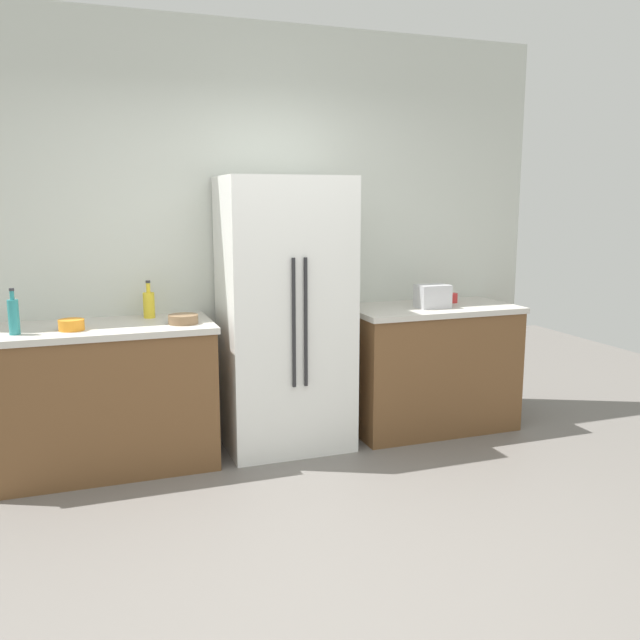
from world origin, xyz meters
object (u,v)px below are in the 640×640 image
(cup_a, at_px, (453,298))
(bowl_a, at_px, (183,319))
(bottle_b, at_px, (149,304))
(bottle_a, at_px, (14,316))
(refrigerator, at_px, (285,315))
(bowl_b, at_px, (71,325))
(toaster, at_px, (433,296))
(cup_b, at_px, (428,297))

(cup_a, height_order, bowl_a, cup_a)
(bottle_b, bearing_deg, bowl_a, -58.45)
(bottle_a, distance_m, bottle_b, 0.86)
(cup_a, bearing_deg, bottle_a, -175.82)
(refrigerator, relative_size, bowl_a, 9.87)
(refrigerator, height_order, bottle_b, refrigerator)
(bottle_a, xyz_separation_m, bottle_b, (0.80, 0.32, -0.02))
(bottle_a, xyz_separation_m, bowl_b, (0.31, 0.03, -0.08))
(toaster, bearing_deg, bowl_a, -178.82)
(toaster, relative_size, cup_a, 3.19)
(cup_b, bearing_deg, bottle_a, -174.71)
(cup_a, bearing_deg, refrigerator, -176.30)
(bowl_a, bearing_deg, bowl_b, 179.68)
(bottle_a, xyz_separation_m, bowl_a, (0.98, 0.02, -0.08))
(refrigerator, bearing_deg, bowl_a, -171.12)
(refrigerator, distance_m, cup_a, 1.37)
(toaster, height_order, bowl_a, toaster)
(toaster, xyz_separation_m, bottle_b, (-1.99, 0.26, 0.01))
(bottle_a, bearing_deg, bowl_a, 1.42)
(bottle_b, height_order, bowl_b, bottle_b)
(cup_b, relative_size, bowl_b, 0.66)
(toaster, bearing_deg, bottle_b, 172.63)
(bowl_b, bearing_deg, refrigerator, 4.44)
(bottle_b, height_order, bowl_a, bottle_b)
(toaster, xyz_separation_m, bottle_a, (-2.78, -0.06, 0.03))
(bottle_a, bearing_deg, bottle_b, 21.81)
(refrigerator, relative_size, bottle_b, 7.46)
(bottle_b, xyz_separation_m, cup_b, (2.06, -0.05, -0.04))
(bottle_b, bearing_deg, bowl_b, -149.10)
(cup_a, relative_size, bowl_b, 0.48)
(toaster, height_order, cup_b, toaster)
(bottle_a, distance_m, cup_b, 2.87)
(bottle_b, bearing_deg, toaster, -7.37)
(bowl_b, bearing_deg, bottle_a, -174.86)
(refrigerator, height_order, toaster, refrigerator)
(bowl_b, bearing_deg, toaster, 0.78)
(bottle_a, height_order, bowl_b, bottle_a)
(refrigerator, relative_size, bottle_a, 6.82)
(refrigerator, distance_m, bottle_a, 1.69)
(bottle_a, xyz_separation_m, cup_b, (2.86, 0.26, -0.06))
(refrigerator, bearing_deg, bottle_a, -175.43)
(bottle_b, height_order, cup_a, bottle_b)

